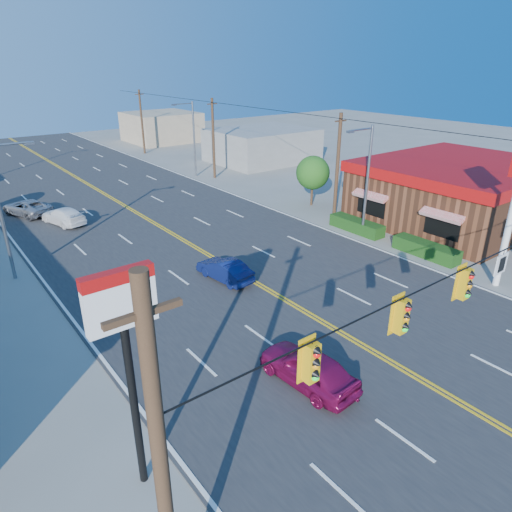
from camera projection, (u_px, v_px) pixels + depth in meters
ground at (455, 401)px, 17.48m from camera, size 160.00×160.00×0.00m
road at (192, 246)px, 32.03m from camera, size 20.00×120.00×0.06m
signal_span at (479, 289)px, 15.48m from camera, size 24.32×0.34×9.00m
kfc at (458, 191)px, 36.40m from camera, size 16.30×12.40×4.70m
pizza_hut_sign at (125, 339)px, 12.19m from camera, size 1.90×0.30×6.85m
streetlight_se at (366, 177)px, 31.92m from camera, size 2.55×0.25×8.00m
streetlight_ne at (192, 135)px, 49.40m from camera, size 2.55×0.25×8.00m
streetlight_sw at (3, 205)px, 25.68m from camera, size 2.55×0.25×8.00m
utility_pole_near at (337, 168)px, 35.74m from camera, size 0.28×0.28×8.40m
utility_pole_mid at (213, 139)px, 48.85m from camera, size 0.28×0.28×8.40m
utility_pole_far at (142, 122)px, 61.96m from camera, size 0.28×0.28×8.40m
tree_kfc_rear at (313, 173)px, 39.88m from camera, size 2.94×2.94×4.41m
bld_east_mid at (262, 145)px, 58.11m from camera, size 12.00×10.00×4.00m
bld_east_far at (162, 127)px, 72.38m from camera, size 10.00×10.00×4.40m
car_magenta at (308, 369)px, 18.11m from camera, size 2.07×4.49×1.49m
car_blue at (225, 271)px, 26.81m from camera, size 1.78×3.99×1.27m
car_white at (64, 216)px, 36.02m from camera, size 2.87×4.77×1.29m
car_silver at (27, 208)px, 38.05m from camera, size 3.68×5.13×1.30m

